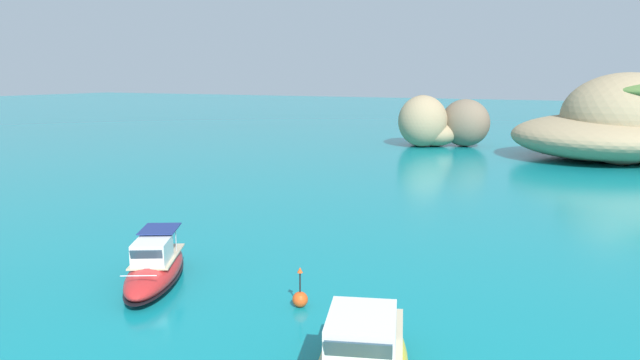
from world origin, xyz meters
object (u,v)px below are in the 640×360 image
object	(u,v)px
islet_small	(434,123)
channel_buoy	(300,298)
islet_large	(630,126)
motorboat_red	(155,268)

from	to	relation	value
islet_small	channel_buoy	xyz separation A→B (m)	(9.16, -49.24, -2.30)
islet_large	islet_small	bearing A→B (deg)	172.14
islet_large	channel_buoy	size ratio (longest dim) A/B	15.79
islet_large	channel_buoy	distance (m)	47.83
motorboat_red	channel_buoy	world-z (taller)	motorboat_red
islet_large	motorboat_red	xyz separation A→B (m)	(-17.25, -46.92, -2.70)
islet_large	motorboat_red	size ratio (longest dim) A/B	3.67
islet_large	islet_small	xyz separation A→B (m)	(-20.12, 2.78, -0.70)
islet_small	motorboat_red	world-z (taller)	islet_small
motorboat_red	islet_large	bearing A→B (deg)	69.81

